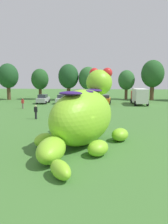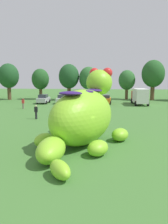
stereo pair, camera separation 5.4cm
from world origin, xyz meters
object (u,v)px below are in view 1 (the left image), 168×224
car_silver (43,99)px  box_truck (139,96)px  giant_inflatable_creature (83,116)px  car_white (63,99)px  car_orange (105,99)px  spectator_mid_field (36,112)px  car_blue (82,100)px  spectator_near_inflatable (23,103)px

car_silver → box_truck: box_truck is taller
giant_inflatable_creature → car_white: 27.54m
car_silver → car_orange: (11.95, 0.19, 0.00)m
box_truck → spectator_mid_field: box_truck is taller
car_silver → spectator_mid_field: size_ratio=2.40×
car_silver → spectator_mid_field: bearing=-78.0°
car_blue → spectator_mid_field: size_ratio=2.44×
car_white → spectator_mid_field: car_white is taller
car_blue → box_truck: 10.53m
car_orange → spectator_near_inflatable: 15.40m
giant_inflatable_creature → box_truck: bearing=73.3°
car_silver → car_orange: bearing=0.9°
spectator_mid_field → spectator_near_inflatable: bearing=118.5°
car_silver → spectator_mid_field: (3.53, -16.55, -0.01)m
box_truck → spectator_mid_field: bearing=-131.9°
box_truck → spectator_mid_field: (-14.56, -16.23, -0.75)m
car_white → car_silver: bearing=-177.3°
box_truck → car_silver: bearing=179.0°
car_blue → spectator_mid_field: 16.10m
giant_inflatable_creature → car_white: bearing=103.5°
car_orange → spectator_mid_field: size_ratio=2.45×
car_white → box_truck: (14.31, -0.50, 0.74)m
car_silver → car_orange: 11.95m
car_blue → spectator_mid_field: (-4.08, -15.58, -0.01)m
car_silver → spectator_mid_field: car_silver is taller
giant_inflatable_creature → box_truck: (7.87, 26.24, -0.55)m
car_white → car_blue: same height
box_truck → car_white: bearing=178.0°
giant_inflatable_creature → spectator_near_inflatable: giant_inflatable_creature is taller
car_white → car_orange: 8.16m
giant_inflatable_creature → spectator_mid_field: 12.12m
spectator_near_inflatable → spectator_mid_field: bearing=-61.5°
spectator_near_inflatable → car_orange: bearing=31.0°
car_orange → spectator_near_inflatable: (-13.19, -7.93, -0.01)m
box_truck → spectator_near_inflatable: size_ratio=3.80×
box_truck → spectator_near_inflatable: bearing=-159.0°
car_white → car_blue: size_ratio=1.02×
car_white → car_blue: (3.83, -1.15, 0.00)m
spectator_near_inflatable → spectator_mid_field: 10.02m
car_blue → box_truck: size_ratio=0.64×
car_orange → spectator_near_inflatable: size_ratio=2.45×
car_white → spectator_mid_field: (-0.25, -16.73, -0.01)m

